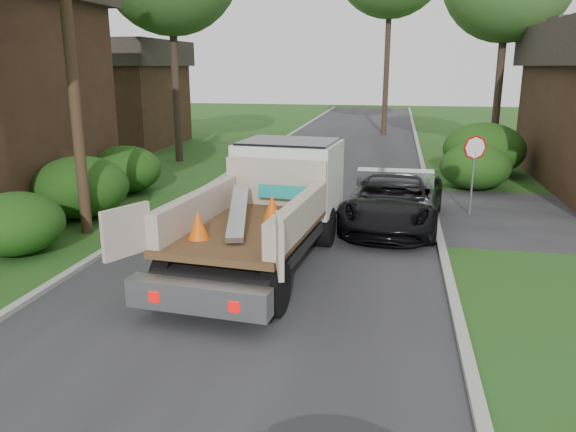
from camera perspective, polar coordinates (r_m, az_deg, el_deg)
The scene contains 14 objects.
ground at distance 10.16m, azimuth -6.60°, elevation -11.27°, with size 120.00×120.00×0.00m, color #2A4E16.
road at distance 19.41m, azimuth 2.20°, elevation 1.63°, with size 8.00×90.00×0.02m, color #28282B.
curb_left at distance 20.40m, azimuth -9.27°, elevation 2.27°, with size 0.20×90.00×0.12m, color #9E9E99.
curb_right at distance 19.23m, azimuth 14.37°, elevation 1.21°, with size 0.20×90.00×0.12m, color #9E9E99.
stop_sign at distance 18.03m, azimuth 18.39°, elevation 5.60°, with size 0.71×0.32×2.48m.
utility_pole at distance 16.00m, azimuth -21.35°, elevation 16.49°, with size 2.42×1.25×10.00m.
house_left_far at distance 34.78m, azimuth -17.53°, elevation 11.94°, with size 7.56×7.56×6.00m.
hedge_left_a at distance 15.22m, azimuth -25.98°, elevation -0.69°, with size 2.34×2.34×1.53m, color #0E3C0D.
hedge_left_b at distance 18.16m, azimuth -20.32°, elevation 2.78°, with size 2.86×2.86×1.87m, color #0E3C0D.
hedge_left_c at distance 21.32m, azimuth -16.21°, elevation 4.58°, with size 2.60×2.60×1.70m, color #0E3C0D.
hedge_right_a at distance 22.17m, azimuth 18.49°, elevation 4.78°, with size 2.60×2.60×1.70m, color #0E3C0D.
hedge_right_b at distance 25.17m, azimuth 19.29°, elevation 6.43°, with size 3.38×3.38×2.21m, color #0E3C0D.
flatbed_truck at distance 13.48m, azimuth -1.46°, elevation 1.94°, with size 3.52×7.20×2.64m.
black_pickup at distance 16.37m, azimuth 10.73°, elevation 1.61°, with size 2.55×5.53×1.54m, color black.
Camera 1 is at (2.83, -8.67, 4.47)m, focal length 35.00 mm.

